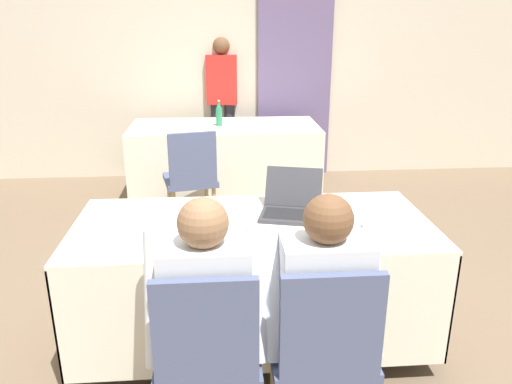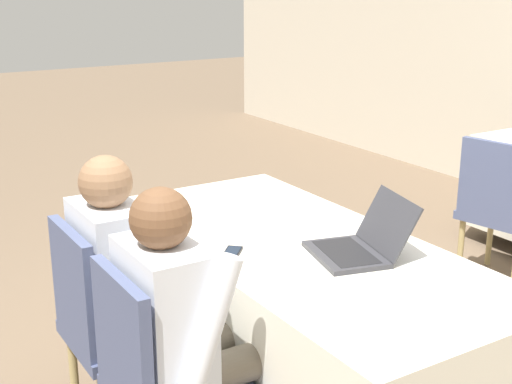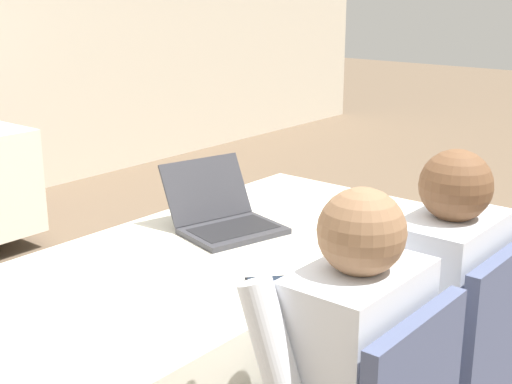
{
  "view_description": "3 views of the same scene",
  "coord_description": "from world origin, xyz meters",
  "px_view_note": "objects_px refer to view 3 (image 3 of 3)",
  "views": [
    {
      "loc": [
        -0.18,
        -2.48,
        1.79
      ],
      "look_at": [
        0.0,
        -0.22,
        1.0
      ],
      "focal_mm": 35.0,
      "sensor_mm": 36.0,
      "label": 1
    },
    {
      "loc": [
        2.19,
        -1.57,
        1.78
      ],
      "look_at": [
        0.0,
        -0.22,
        1.0
      ],
      "focal_mm": 50.0,
      "sensor_mm": 36.0,
      "label": 2
    },
    {
      "loc": [
        -1.53,
        -1.48,
        1.58
      ],
      "look_at": [
        0.0,
        -0.22,
        1.0
      ],
      "focal_mm": 50.0,
      "sensor_mm": 36.0,
      "label": 3
    }
  ],
  "objects_px": {
    "chair_near_right": "(449,374)",
    "person_checkered_shirt": "(328,382)",
    "laptop": "(225,218)",
    "cell_phone": "(270,282)",
    "person_white_shirt": "(420,313)"
  },
  "relations": [
    {
      "from": "laptop",
      "to": "person_checkered_shirt",
      "type": "height_order",
      "value": "person_checkered_shirt"
    },
    {
      "from": "cell_phone",
      "to": "person_checkered_shirt",
      "type": "bearing_deg",
      "value": -167.36
    },
    {
      "from": "laptop",
      "to": "person_white_shirt",
      "type": "distance_m",
      "value": 0.76
    },
    {
      "from": "laptop",
      "to": "person_checkered_shirt",
      "type": "xyz_separation_m",
      "value": [
        -0.47,
        -0.75,
        -0.14
      ]
    },
    {
      "from": "person_checkered_shirt",
      "to": "person_white_shirt",
      "type": "xyz_separation_m",
      "value": [
        0.48,
        0.0,
        0.0
      ]
    },
    {
      "from": "laptop",
      "to": "chair_near_right",
      "type": "bearing_deg",
      "value": -74.33
    },
    {
      "from": "person_checkered_shirt",
      "to": "person_white_shirt",
      "type": "relative_size",
      "value": 1.0
    },
    {
      "from": "chair_near_right",
      "to": "person_checkered_shirt",
      "type": "height_order",
      "value": "person_checkered_shirt"
    },
    {
      "from": "laptop",
      "to": "cell_phone",
      "type": "relative_size",
      "value": 2.93
    },
    {
      "from": "cell_phone",
      "to": "person_white_shirt",
      "type": "relative_size",
      "value": 0.12
    },
    {
      "from": "laptop",
      "to": "cell_phone",
      "type": "bearing_deg",
      "value": -108.41
    },
    {
      "from": "cell_phone",
      "to": "person_white_shirt",
      "type": "bearing_deg",
      "value": -97.12
    },
    {
      "from": "person_checkered_shirt",
      "to": "laptop",
      "type": "bearing_deg",
      "value": -121.78
    },
    {
      "from": "cell_phone",
      "to": "person_checkered_shirt",
      "type": "relative_size",
      "value": 0.12
    },
    {
      "from": "chair_near_right",
      "to": "person_white_shirt",
      "type": "height_order",
      "value": "person_white_shirt"
    }
  ]
}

